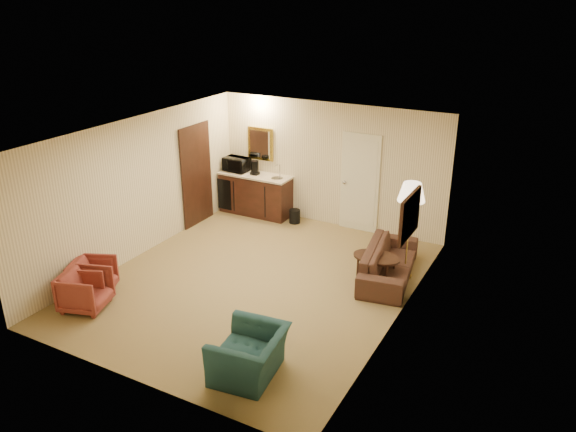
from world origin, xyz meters
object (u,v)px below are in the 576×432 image
object	(u,v)px
wetbar_cabinet	(256,194)
rose_chair_far	(93,275)
sofa	(389,257)
rose_chair_near	(85,289)
microwave	(236,163)
floor_lamp	(408,231)
teal_armchair	(249,347)
coffee_maker	(255,168)
coffee_table	(376,268)
waste_bin	(295,216)

from	to	relation	value
wetbar_cabinet	rose_chair_far	distance (m)	4.35
sofa	rose_chair_far	bearing A→B (deg)	115.53
rose_chair_near	microwave	size ratio (longest dim) A/B	1.24
floor_lamp	microwave	world-z (taller)	floor_lamp
teal_armchair	sofa	bearing A→B (deg)	160.97
sofa	microwave	distance (m)	4.43
coffee_maker	coffee_table	bearing A→B (deg)	-33.08
sofa	rose_chair_near	size ratio (longest dim) A/B	2.85
teal_armchair	waste_bin	distance (m)	5.21
floor_lamp	waste_bin	distance (m)	3.18
teal_armchair	rose_chair_far	size ratio (longest dim) A/B	1.47
floor_lamp	microwave	size ratio (longest dim) A/B	3.14
rose_chair_near	rose_chair_far	bearing A→B (deg)	14.39
coffee_table	teal_armchair	bearing A→B (deg)	-99.94
teal_armchair	microwave	distance (m)	6.03
sofa	rose_chair_near	bearing A→B (deg)	120.91
wetbar_cabinet	floor_lamp	world-z (taller)	floor_lamp
teal_armchair	rose_chair_near	world-z (taller)	teal_armchair
wetbar_cabinet	rose_chair_far	world-z (taller)	wetbar_cabinet
teal_armchair	rose_chair_near	size ratio (longest dim) A/B	1.40
sofa	floor_lamp	size ratio (longest dim) A/B	1.13
teal_armchair	rose_chair_near	distance (m)	3.15
floor_lamp	coffee_maker	bearing A→B (deg)	161.19
wetbar_cabinet	microwave	xyz separation A→B (m)	(-0.50, 0.03, 0.65)
sofa	microwave	size ratio (longest dim) A/B	3.54
sofa	waste_bin	size ratio (longest dim) A/B	6.62
coffee_table	rose_chair_near	bearing A→B (deg)	-140.96
rose_chair_near	floor_lamp	size ratio (longest dim) A/B	0.40
microwave	coffee_maker	xyz separation A→B (m)	(0.50, -0.03, -0.03)
waste_bin	coffee_maker	distance (m)	1.38
waste_bin	coffee_maker	size ratio (longest dim) A/B	0.95
rose_chair_far	microwave	size ratio (longest dim) A/B	1.18
floor_lamp	waste_bin	xyz separation A→B (m)	(-2.83, 1.25, -0.72)
sofa	rose_chair_near	world-z (taller)	sofa
coffee_table	waste_bin	world-z (taller)	coffee_table
wetbar_cabinet	rose_chair_near	distance (m)	4.73
teal_armchair	coffee_table	bearing A→B (deg)	162.71
sofa	coffee_table	distance (m)	0.32
rose_chair_far	floor_lamp	world-z (taller)	floor_lamp
wetbar_cabinet	floor_lamp	size ratio (longest dim) A/B	0.94
teal_armchair	microwave	world-z (taller)	microwave
wetbar_cabinet	microwave	world-z (taller)	microwave
rose_chair_far	coffee_maker	distance (m)	4.40
coffee_table	microwave	world-z (taller)	microwave
coffee_table	microwave	size ratio (longest dim) A/B	1.47
rose_chair_far	sofa	bearing A→B (deg)	-78.84
rose_chair_near	wetbar_cabinet	bearing A→B (deg)	-20.65
teal_armchair	coffee_maker	world-z (taller)	coffee_maker
coffee_maker	rose_chair_near	bearing A→B (deg)	-99.73
wetbar_cabinet	rose_chair_near	xyz separation A→B (m)	(-0.25, -4.72, -0.12)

